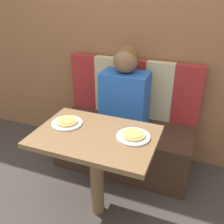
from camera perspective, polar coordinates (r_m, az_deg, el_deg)
The scene contains 10 objects.
ground_plane at distance 2.13m, azimuth -3.22°, elevation -21.32°, with size 12.00×12.00×0.00m, color #38332D.
wall_back at distance 2.34m, azimuth 6.03°, elevation 19.54°, with size 7.00×0.05×2.60m.
booth_seat at distance 2.42m, azimuth 2.66°, elevation -7.57°, with size 1.26×0.55×0.45m.
booth_backrest at distance 2.39m, azimuth 4.76°, elevation 5.45°, with size 1.26×0.08×0.55m.
dining_table at distance 1.75m, azimuth -3.70°, elevation -8.42°, with size 0.82×0.56×0.70m.
person at distance 2.16m, azimuth 3.00°, elevation 4.95°, with size 0.40×0.25×0.72m.
plate_left at distance 1.82m, azimuth -10.25°, elevation -2.52°, with size 0.22×0.22×0.01m.
plate_right at distance 1.65m, azimuth 4.90°, elevation -5.62°, with size 0.22×0.22×0.01m.
pizza_left at distance 1.82m, azimuth -10.29°, elevation -2.08°, with size 0.15×0.15×0.02m.
pizza_right at distance 1.64m, azimuth 4.92°, elevation -5.14°, with size 0.15×0.15×0.02m.
Camera 1 is at (0.62, -1.29, 1.58)m, focal length 40.00 mm.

